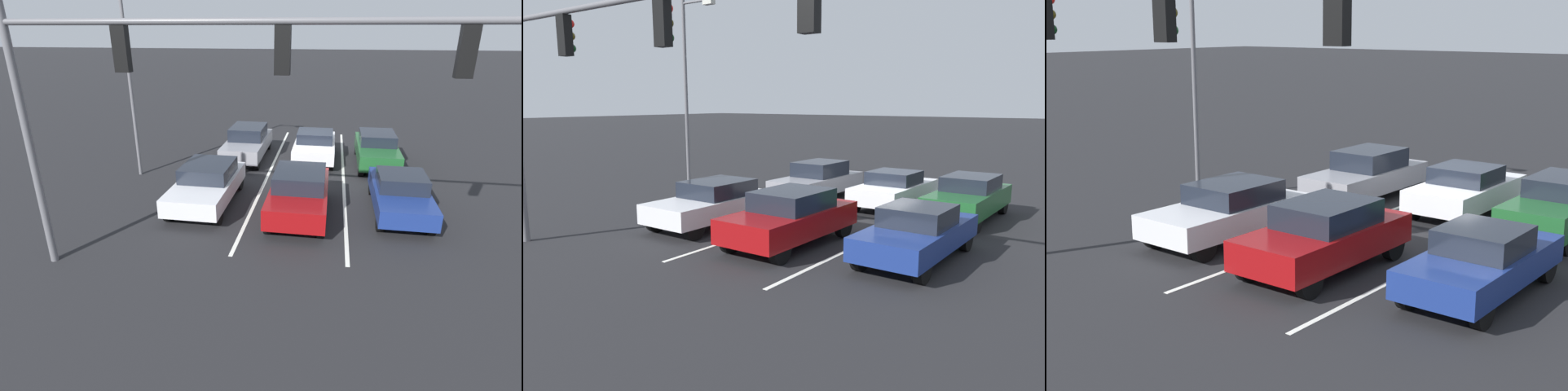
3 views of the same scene
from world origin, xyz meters
TOP-DOWN VIEW (x-y plane):
  - ground_plane at (0.00, 0.00)m, footprint 240.00×240.00m
  - lane_stripe_left_divider at (-1.62, 1.51)m, footprint 0.12×15.02m
  - lane_stripe_center_divider at (1.62, 1.51)m, footprint 0.12×15.02m
  - car_silver_rightlane_front at (3.32, 5.43)m, footprint 1.91×4.42m
  - car_maroon_midlane_front at (-0.03, 5.82)m, footprint 1.89×4.35m
  - car_navy_leftlane_front at (-3.42, 5.10)m, footprint 1.78×4.32m
  - car_white_midlane_second at (-0.24, -0.64)m, footprint 1.89×4.21m
  - car_gray_rightlane_second at (3.02, -0.41)m, footprint 1.79×4.59m
  - car_darkgreen_leftlane_second at (-3.11, -0.30)m, footprint 1.77×4.56m
  - traffic_signal_gantry at (2.32, 10.00)m, footprint 12.15×0.37m
  - street_lamp_right_shoulder at (7.00, 2.85)m, footprint 1.66×0.24m

SIDE VIEW (x-z plane):
  - ground_plane at x=0.00m, z-range 0.00..0.00m
  - lane_stripe_left_divider at x=-1.62m, z-range 0.00..0.01m
  - lane_stripe_center_divider at x=1.62m, z-range 0.00..0.01m
  - car_white_midlane_second at x=-0.24m, z-range 0.02..1.42m
  - car_navy_leftlane_front at x=-3.42m, z-range 0.02..1.42m
  - car_silver_rightlane_front at x=3.32m, z-range 0.04..1.49m
  - car_darkgreen_leftlane_second at x=-3.11m, z-range 0.03..1.53m
  - car_gray_rightlane_second at x=3.02m, z-range 0.01..1.56m
  - car_maroon_midlane_front at x=-0.03m, z-range 0.03..1.58m
  - street_lamp_right_shoulder at x=7.00m, z-range 0.57..8.39m
  - traffic_signal_gantry at x=2.32m, z-range 1.61..8.25m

